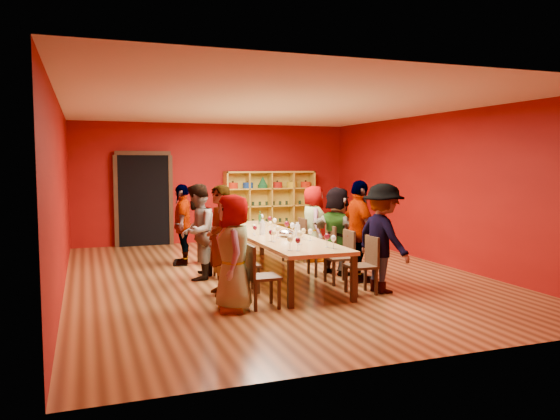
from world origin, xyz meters
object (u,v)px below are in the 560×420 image
object	(u,v)px
shelving_unit	(270,202)
spittoon_bowl	(286,233)
chair_person_left_1	(240,261)
chair_person_right_1	(343,254)
person_left_1	(219,240)
person_right_3	(313,224)
wine_bottle	(260,219)
person_right_1	(359,231)
person_right_2	(337,230)
chair_person_left_2	(221,250)
tasting_table	(273,237)
chair_person_right_3	(298,238)
person_left_0	(234,253)
chair_person_left_4	(204,239)
chair_person_left_0	(258,273)
chair_person_right_2	(325,247)
person_left_4	(183,225)
chair_person_right_0	(366,262)
person_left_2	(197,232)
person_right_0	(383,238)

from	to	relation	value
shelving_unit	spittoon_bowl	world-z (taller)	shelving_unit
chair_person_left_1	chair_person_right_1	bearing A→B (deg)	2.34
person_left_1	person_right_3	size ratio (longest dim) A/B	1.09
spittoon_bowl	wine_bottle	size ratio (longest dim) A/B	0.95
person_left_1	person_right_1	xyz separation A→B (m)	(2.43, 0.07, 0.02)
chair_person_right_1	person_right_2	world-z (taller)	person_right_2
chair_person_left_2	person_right_2	size ratio (longest dim) A/B	0.56
tasting_table	spittoon_bowl	distance (m)	0.44
chair_person_right_3	person_left_0	bearing A→B (deg)	-125.04
person_left_0	chair_person_left_4	bearing A→B (deg)	-177.32
chair_person_left_0	wine_bottle	bearing A→B (deg)	71.86
chair_person_right_2	wine_bottle	distance (m)	1.97
spittoon_bowl	chair_person_right_2	bearing A→B (deg)	11.89
shelving_unit	person_right_2	size ratio (longest dim) A/B	1.51
spittoon_bowl	person_right_3	bearing A→B (deg)	52.49
person_left_0	person_right_1	world-z (taller)	person_right_1
person_left_4	chair_person_right_0	size ratio (longest dim) A/B	1.80
person_right_1	spittoon_bowl	size ratio (longest dim) A/B	6.61
person_right_2	spittoon_bowl	world-z (taller)	person_right_2
chair_person_left_1	chair_person_right_3	size ratio (longest dim) A/B	1.00
tasting_table	chair_person_left_0	world-z (taller)	chair_person_left_0
chair_person_right_1	wine_bottle	world-z (taller)	wine_bottle
chair_person_left_1	chair_person_left_4	size ratio (longest dim) A/B	1.00
chair_person_right_2	wine_bottle	world-z (taller)	wine_bottle
chair_person_right_0	person_right_2	distance (m)	1.56
person_left_2	person_right_2	world-z (taller)	person_left_2
shelving_unit	person_right_3	distance (m)	3.23
person_left_2	chair_person_right_2	size ratio (longest dim) A/B	1.87
person_left_2	person_left_4	bearing A→B (deg)	-155.58
shelving_unit	person_left_1	xyz separation A→B (m)	(-2.63, -5.37, -0.14)
person_left_1	tasting_table	bearing A→B (deg)	126.50
person_left_0	wine_bottle	size ratio (longest dim) A/B	5.81
chair_person_left_0	person_left_0	size ratio (longest dim) A/B	0.56
person_left_1	chair_person_right_2	size ratio (longest dim) A/B	1.89
chair_person_left_1	shelving_unit	bearing A→B (deg)	66.74
person_right_2	wine_bottle	xyz separation A→B (m)	(-0.89, 1.82, 0.06)
person_right_0	person_left_2	bearing A→B (deg)	44.74
person_right_0	tasting_table	bearing A→B (deg)	26.14
person_left_0	chair_person_right_0	size ratio (longest dim) A/B	1.79
person_left_2	spittoon_bowl	xyz separation A→B (m)	(1.43, -0.57, -0.02)
person_left_1	person_right_0	distance (m)	2.54
chair_person_left_1	chair_person_left_2	bearing A→B (deg)	90.00
shelving_unit	person_left_2	bearing A→B (deg)	-123.27
person_right_2	chair_person_right_3	bearing A→B (deg)	-10.09
tasting_table	chair_person_right_3	xyz separation A→B (m)	(0.91, 1.10, -0.20)
chair_person_left_0	person_left_2	distance (m)	2.22
tasting_table	person_left_0	distance (m)	2.36
tasting_table	person_left_1	size ratio (longest dim) A/B	2.67
chair_person_left_1	chair_person_right_0	size ratio (longest dim) A/B	1.00
chair_person_left_1	person_left_2	size ratio (longest dim) A/B	0.54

